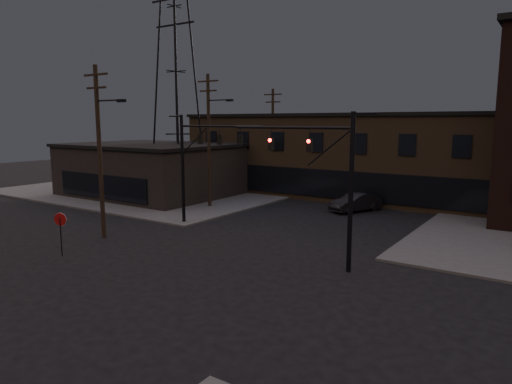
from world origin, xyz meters
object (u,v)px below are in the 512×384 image
Objects in this scene: traffic_signal_far at (196,157)px; stop_sign at (60,224)px; car_crossing at (356,202)px; traffic_signal_near at (330,173)px.

traffic_signal_far is 3.23× the size of stop_sign.
traffic_signal_far reaches higher than car_crossing.
traffic_signal_near is 16.27m from car_crossing.
car_crossing is at bearing 106.73° from traffic_signal_near.
stop_sign is at bearing -87.95° from car_crossing.
car_crossing is (-4.53, 15.06, -4.15)m from traffic_signal_near.
traffic_signal_far is at bearing -98.80° from car_crossing.
car_crossing is (7.55, 11.56, -4.23)m from traffic_signal_far.
traffic_signal_near is 3.23× the size of stop_sign.
traffic_signal_far is 14.44m from car_crossing.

